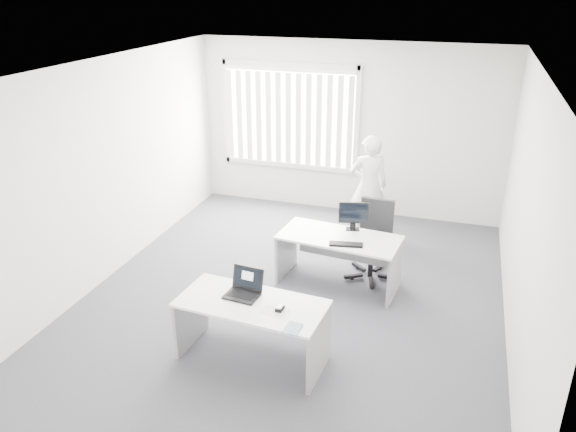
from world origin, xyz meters
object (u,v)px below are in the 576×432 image
(desk_near, at_px, (252,318))
(office_chair, at_px, (372,253))
(desk_far, at_px, (339,250))
(person, at_px, (368,186))
(monitor, at_px, (353,216))
(laptop, at_px, (241,285))

(desk_near, distance_m, office_chair, 2.32)
(desk_far, height_order, person, person)
(desk_near, bearing_deg, office_chair, 72.54)
(office_chair, bearing_deg, monitor, -151.54)
(office_chair, xyz_separation_m, person, (-0.30, 1.26, 0.47))
(desk_near, relative_size, person, 0.98)
(desk_near, height_order, laptop, laptop)
(desk_far, height_order, laptop, laptop)
(desk_far, height_order, monitor, monitor)
(desk_near, relative_size, monitor, 4.11)
(office_chair, relative_size, laptop, 3.03)
(office_chair, xyz_separation_m, laptop, (-1.00, -2.08, 0.49))
(laptop, relative_size, monitor, 0.91)
(desk_far, bearing_deg, office_chair, 51.69)
(office_chair, distance_m, monitor, 0.62)
(person, relative_size, laptop, 4.62)
(laptop, height_order, monitor, monitor)
(desk_far, bearing_deg, desk_near, -99.48)
(desk_near, relative_size, desk_far, 0.98)
(desk_far, bearing_deg, monitor, 72.25)
(desk_far, xyz_separation_m, office_chair, (0.37, 0.38, -0.17))
(desk_near, xyz_separation_m, office_chair, (0.86, 2.15, -0.17))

